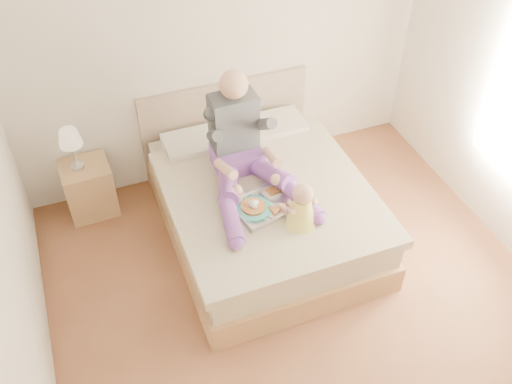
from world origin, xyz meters
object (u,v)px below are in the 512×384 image
object	(u,v)px
bed	(261,202)
nightstand	(89,188)
adult	(243,150)
tray	(264,202)
baby	(301,208)

from	to	relation	value
bed	nightstand	distance (m)	1.64
adult	tray	size ratio (longest dim) A/B	1.99
tray	baby	size ratio (longest dim) A/B	1.45
tray	baby	xyz separation A→B (m)	(0.20, -0.29, 0.13)
nightstand	adult	distance (m)	1.61
adult	nightstand	bearing A→B (deg)	150.18
tray	baby	world-z (taller)	baby
nightstand	tray	distance (m)	1.78
adult	baby	xyz separation A→B (m)	(0.23, -0.70, -0.12)
baby	bed	bearing A→B (deg)	86.35
nightstand	tray	size ratio (longest dim) A/B	0.92
tray	adult	bearing A→B (deg)	82.06
bed	baby	world-z (taller)	baby
bed	nightstand	world-z (taller)	bed
bed	adult	xyz separation A→B (m)	(-0.14, 0.08, 0.58)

